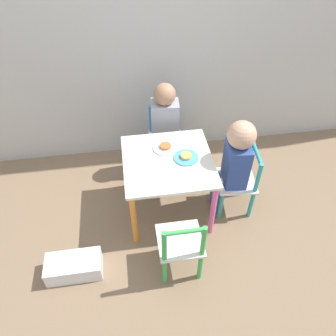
# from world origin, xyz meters

# --- Properties ---
(ground_plane) EXTENTS (6.00, 6.00, 0.00)m
(ground_plane) POSITION_xyz_m (0.00, 0.00, 0.00)
(ground_plane) COLOR #7F664C
(kids_table) EXTENTS (0.57, 0.57, 0.47)m
(kids_table) POSITION_xyz_m (0.00, 0.00, 0.40)
(kids_table) COLOR silver
(kids_table) RESTS_ON ground_plane
(chair_blue) EXTENTS (0.28, 0.28, 0.51)m
(chair_blue) POSITION_xyz_m (0.05, 0.49, 0.25)
(chair_blue) COLOR silver
(chair_blue) RESTS_ON ground_plane
(chair_teal) EXTENTS (0.29, 0.29, 0.51)m
(chair_teal) POSITION_xyz_m (0.49, -0.05, 0.25)
(chair_teal) COLOR silver
(chair_teal) RESTS_ON ground_plane
(chair_green) EXTENTS (0.26, 0.26, 0.51)m
(chair_green) POSITION_xyz_m (0.00, -0.49, 0.25)
(chair_green) COLOR silver
(chair_green) RESTS_ON ground_plane
(child_back) EXTENTS (0.21, 0.22, 0.76)m
(child_back) POSITION_xyz_m (0.04, 0.43, 0.45)
(child_back) COLOR #4C608E
(child_back) RESTS_ON ground_plane
(child_right) EXTENTS (0.23, 0.21, 0.74)m
(child_right) POSITION_xyz_m (0.43, -0.04, 0.46)
(child_right) COLOR #4C608E
(child_right) RESTS_ON ground_plane
(plate_back) EXTENTS (0.16, 0.16, 0.03)m
(plate_back) POSITION_xyz_m (0.00, 0.12, 0.48)
(plate_back) COLOR white
(plate_back) RESTS_ON kids_table
(plate_right) EXTENTS (0.16, 0.16, 0.03)m
(plate_right) POSITION_xyz_m (0.12, 0.00, 0.48)
(plate_right) COLOR #4C9EE0
(plate_right) RESTS_ON kids_table
(storage_bin) EXTENTS (0.33, 0.17, 0.12)m
(storage_bin) POSITION_xyz_m (-0.64, -0.43, 0.06)
(storage_bin) COLOR silver
(storage_bin) RESTS_ON ground_plane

